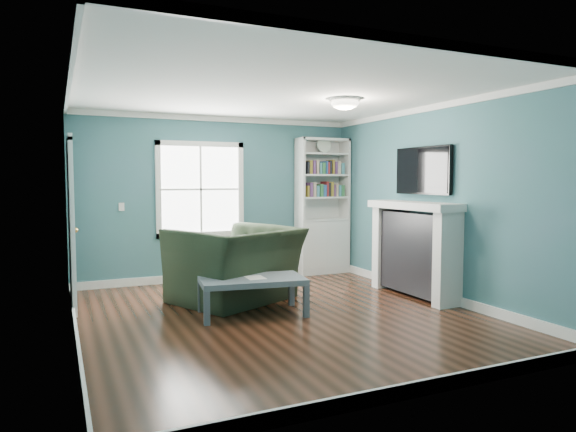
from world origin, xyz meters
name	(u,v)px	position (x,y,z in m)	size (l,w,h in m)	color
floor	(281,316)	(0.00, 0.00, 0.00)	(5.00, 5.00, 0.00)	black
room_walls	(281,181)	(0.00, 0.00, 1.58)	(5.00, 5.00, 5.00)	#336C6A
trim	(281,211)	(0.00, 0.00, 1.24)	(4.50, 5.00, 2.60)	white
window	(201,189)	(-0.30, 2.49, 1.45)	(1.40, 0.06, 1.50)	white
bookshelf	(322,219)	(1.77, 2.30, 0.92)	(0.90, 0.35, 2.31)	silver
fireplace	(414,250)	(2.08, 0.20, 0.64)	(0.44, 1.58, 1.30)	black
tv	(423,171)	(2.20, 0.20, 1.72)	(0.06, 1.10, 0.65)	black
door	(71,223)	(-2.22, 1.40, 1.07)	(0.12, 0.98, 2.17)	silver
ceiling_fixture	(345,103)	(0.90, 0.10, 2.55)	(0.38, 0.38, 0.15)	white
light_switch	(122,207)	(-1.50, 2.48, 1.20)	(0.08, 0.01, 0.12)	white
recliner	(236,252)	(-0.25, 0.93, 0.65)	(1.49, 0.97, 1.30)	black
coffee_table	(252,282)	(-0.29, 0.20, 0.39)	(1.30, 0.83, 0.44)	#525962
paper_sheet	(255,278)	(-0.26, 0.17, 0.44)	(0.21, 0.26, 0.00)	white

